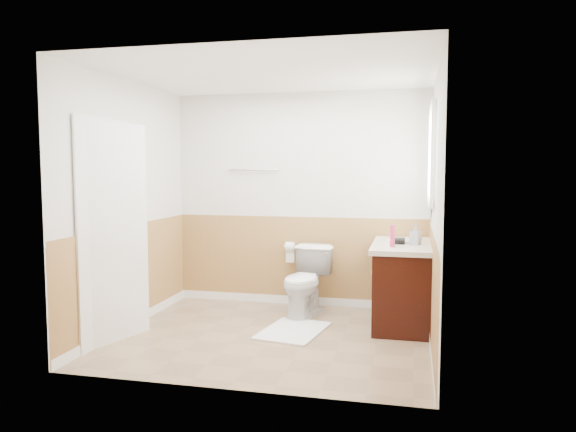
% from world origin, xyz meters
% --- Properties ---
extents(floor, '(3.00, 3.00, 0.00)m').
position_xyz_m(floor, '(0.00, 0.00, 0.00)').
color(floor, '#8C7051').
rests_on(floor, ground).
extents(ceiling, '(3.00, 3.00, 0.00)m').
position_xyz_m(ceiling, '(0.00, 0.00, 2.50)').
color(ceiling, white).
rests_on(ceiling, floor).
extents(wall_back, '(3.00, 0.00, 3.00)m').
position_xyz_m(wall_back, '(0.00, 1.30, 1.25)').
color(wall_back, silver).
rests_on(wall_back, floor).
extents(wall_front, '(3.00, 0.00, 3.00)m').
position_xyz_m(wall_front, '(0.00, -1.30, 1.25)').
color(wall_front, silver).
rests_on(wall_front, floor).
extents(wall_left, '(0.00, 3.00, 3.00)m').
position_xyz_m(wall_left, '(-1.50, 0.00, 1.25)').
color(wall_left, silver).
rests_on(wall_left, floor).
extents(wall_right, '(0.00, 3.00, 3.00)m').
position_xyz_m(wall_right, '(1.50, 0.00, 1.25)').
color(wall_right, silver).
rests_on(wall_right, floor).
extents(wainscot_back, '(3.00, 0.00, 3.00)m').
position_xyz_m(wainscot_back, '(0.00, 1.29, 0.50)').
color(wainscot_back, '#B38447').
rests_on(wainscot_back, floor).
extents(wainscot_front, '(3.00, 0.00, 3.00)m').
position_xyz_m(wainscot_front, '(0.00, -1.29, 0.50)').
color(wainscot_front, '#B38447').
rests_on(wainscot_front, floor).
extents(wainscot_left, '(0.00, 2.60, 2.60)m').
position_xyz_m(wainscot_left, '(-1.49, 0.00, 0.50)').
color(wainscot_left, '#B38447').
rests_on(wainscot_left, floor).
extents(wainscot_right, '(0.00, 2.60, 2.60)m').
position_xyz_m(wainscot_right, '(1.49, 0.00, 0.50)').
color(wainscot_right, '#B38447').
rests_on(wainscot_right, floor).
extents(toilet, '(0.54, 0.80, 0.75)m').
position_xyz_m(toilet, '(0.17, 0.82, 0.38)').
color(toilet, white).
rests_on(toilet, floor).
extents(bath_mat, '(0.68, 0.88, 0.02)m').
position_xyz_m(bath_mat, '(0.17, 0.19, 0.01)').
color(bath_mat, white).
rests_on(bath_mat, floor).
extents(vanity_cabinet, '(0.55, 1.10, 0.80)m').
position_xyz_m(vanity_cabinet, '(1.21, 0.70, 0.40)').
color(vanity_cabinet, black).
rests_on(vanity_cabinet, floor).
extents(vanity_knob_left, '(0.03, 0.03, 0.03)m').
position_xyz_m(vanity_knob_left, '(0.91, 0.60, 0.55)').
color(vanity_knob_left, silver).
rests_on(vanity_knob_left, vanity_cabinet).
extents(vanity_knob_right, '(0.03, 0.03, 0.03)m').
position_xyz_m(vanity_knob_right, '(0.91, 0.80, 0.55)').
color(vanity_knob_right, silver).
rests_on(vanity_knob_right, vanity_cabinet).
extents(countertop, '(0.60, 1.15, 0.05)m').
position_xyz_m(countertop, '(1.20, 0.70, 0.83)').
color(countertop, beige).
rests_on(countertop, vanity_cabinet).
extents(sink_basin, '(0.36, 0.36, 0.02)m').
position_xyz_m(sink_basin, '(1.21, 0.85, 0.86)').
color(sink_basin, white).
rests_on(sink_basin, countertop).
extents(faucet, '(0.02, 0.02, 0.14)m').
position_xyz_m(faucet, '(1.39, 0.85, 0.92)').
color(faucet, silver).
rests_on(faucet, countertop).
extents(lotion_bottle, '(0.05, 0.05, 0.22)m').
position_xyz_m(lotion_bottle, '(1.11, 0.41, 0.96)').
color(lotion_bottle, '#C9345E').
rests_on(lotion_bottle, countertop).
extents(soap_dispenser, '(0.12, 0.12, 0.21)m').
position_xyz_m(soap_dispenser, '(1.33, 0.63, 0.95)').
color(soap_dispenser, '#9096A2').
rests_on(soap_dispenser, countertop).
extents(hair_dryer_body, '(0.14, 0.07, 0.07)m').
position_xyz_m(hair_dryer_body, '(1.16, 0.63, 0.89)').
color(hair_dryer_body, black).
rests_on(hair_dryer_body, countertop).
extents(hair_dryer_handle, '(0.03, 0.03, 0.07)m').
position_xyz_m(hair_dryer_handle, '(1.13, 0.63, 0.86)').
color(hair_dryer_handle, black).
rests_on(hair_dryer_handle, countertop).
extents(mirror_panel, '(0.02, 0.35, 0.90)m').
position_xyz_m(mirror_panel, '(1.48, 1.10, 1.55)').
color(mirror_panel, silver).
rests_on(mirror_panel, wall_right).
extents(window_frame, '(0.04, 0.80, 1.00)m').
position_xyz_m(window_frame, '(1.47, 0.59, 1.75)').
color(window_frame, white).
rests_on(window_frame, wall_right).
extents(window_glass, '(0.01, 0.70, 0.90)m').
position_xyz_m(window_glass, '(1.49, 0.59, 1.75)').
color(window_glass, white).
rests_on(window_glass, wall_right).
extents(door, '(0.29, 0.78, 2.04)m').
position_xyz_m(door, '(-1.40, -0.45, 1.02)').
color(door, white).
rests_on(door, wall_left).
extents(door_frame, '(0.02, 0.92, 2.10)m').
position_xyz_m(door_frame, '(-1.48, -0.45, 1.03)').
color(door_frame, white).
rests_on(door_frame, wall_left).
extents(door_knob, '(0.06, 0.06, 0.06)m').
position_xyz_m(door_knob, '(-1.34, -0.12, 0.95)').
color(door_knob, silver).
rests_on(door_knob, door).
extents(towel_bar, '(0.62, 0.02, 0.02)m').
position_xyz_m(towel_bar, '(-0.55, 1.25, 1.60)').
color(towel_bar, silver).
rests_on(towel_bar, wall_back).
extents(tp_holder_bar, '(0.14, 0.02, 0.02)m').
position_xyz_m(tp_holder_bar, '(-0.10, 1.23, 0.70)').
color(tp_holder_bar, silver).
rests_on(tp_holder_bar, wall_back).
extents(tp_roll, '(0.10, 0.11, 0.11)m').
position_xyz_m(tp_roll, '(-0.10, 1.23, 0.70)').
color(tp_roll, white).
rests_on(tp_roll, tp_holder_bar).
extents(tp_sheet, '(0.10, 0.01, 0.16)m').
position_xyz_m(tp_sheet, '(-0.10, 1.23, 0.59)').
color(tp_sheet, white).
rests_on(tp_sheet, tp_roll).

